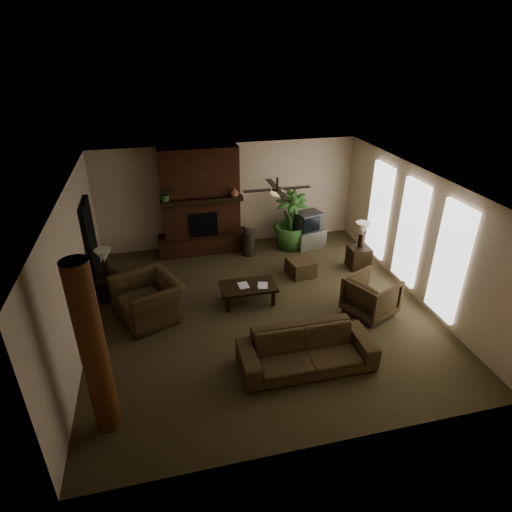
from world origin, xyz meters
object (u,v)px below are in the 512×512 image
object	(u,v)px
ottoman	(301,267)
armchair_right	(371,294)
side_table_left	(109,286)
lamp_left	(104,258)
log_column	(94,351)
armchair_left	(147,293)
coffee_table	(248,288)
floor_vase	(248,240)
sofa	(307,345)
tv_stand	(309,238)
lamp_right	(362,230)
side_table_right	(358,257)
floor_plant	(290,233)

from	to	relation	value
ottoman	armchair_right	bearing A→B (deg)	-65.34
side_table_left	lamp_left	size ratio (longest dim) A/B	0.85
log_column	side_table_left	size ratio (longest dim) A/B	5.09
armchair_left	coffee_table	size ratio (longest dim) A/B	1.09
floor_vase	sofa	bearing A→B (deg)	-89.49
armchair_right	sofa	bearing A→B (deg)	98.95
floor_vase	lamp_left	world-z (taller)	lamp_left
armchair_left	tv_stand	world-z (taller)	armchair_left
armchair_right	tv_stand	distance (m)	3.37
ottoman	lamp_left	world-z (taller)	lamp_left
tv_stand	lamp_left	distance (m)	5.46
armchair_right	tv_stand	bearing A→B (deg)	-22.09
lamp_right	side_table_right	bearing A→B (deg)	-130.41
sofa	armchair_left	distance (m)	3.44
floor_plant	side_table_left	size ratio (longest dim) A/B	2.91
log_column	lamp_right	distance (m)	6.95
sofa	floor_plant	world-z (taller)	sofa
armchair_left	lamp_left	bearing A→B (deg)	-161.09
coffee_table	floor_plant	size ratio (longest dim) A/B	0.75
side_table_right	ottoman	bearing A→B (deg)	-179.05
side_table_right	armchair_right	bearing A→B (deg)	-108.88
floor_vase	side_table_right	bearing A→B (deg)	-27.62
floor_vase	side_table_left	xyz separation A→B (m)	(-3.47, -1.33, -0.16)
coffee_table	ottoman	size ratio (longest dim) A/B	2.00
sofa	lamp_right	size ratio (longest dim) A/B	3.65
side_table_left	lamp_left	distance (m)	0.73
floor_plant	side_table_right	size ratio (longest dim) A/B	2.91
armchair_right	side_table_right	distance (m)	2.05
side_table_left	log_column	bearing A→B (deg)	-86.89
lamp_right	log_column	bearing A→B (deg)	-147.56
sofa	side_table_left	distance (m)	4.73
tv_stand	floor_vase	xyz separation A→B (m)	(-1.75, -0.10, 0.18)
log_column	side_table_left	world-z (taller)	log_column
floor_plant	ottoman	bearing A→B (deg)	-97.00
armchair_left	side_table_right	xyz separation A→B (m)	(5.17, 0.96, -0.30)
lamp_left	lamp_right	bearing A→B (deg)	0.49
armchair_left	floor_plant	bearing A→B (deg)	99.72
coffee_table	side_table_right	size ratio (longest dim) A/B	2.18
floor_plant	side_table_left	bearing A→B (deg)	-162.41
log_column	lamp_left	distance (m)	3.70
ottoman	tv_stand	xyz separation A→B (m)	(0.73, 1.46, 0.05)
lamp_right	floor_vase	bearing A→B (deg)	153.40
lamp_left	sofa	bearing A→B (deg)	-41.81
coffee_table	tv_stand	xyz separation A→B (m)	(2.26, 2.36, -0.12)
floor_vase	lamp_right	world-z (taller)	lamp_right
tv_stand	lamp_right	world-z (taller)	lamp_right
armchair_right	floor_plant	size ratio (longest dim) A/B	0.58
armchair_right	side_table_right	world-z (taller)	armchair_right
armchair_right	lamp_right	bearing A→B (deg)	-43.96
log_column	sofa	distance (m)	3.48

